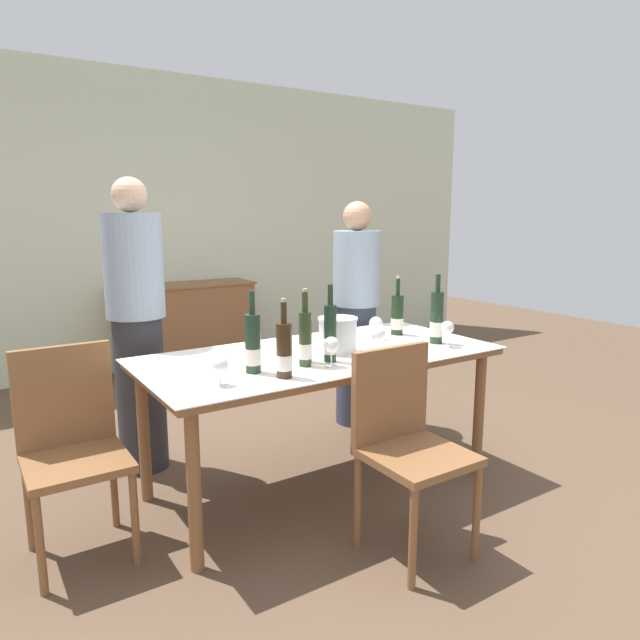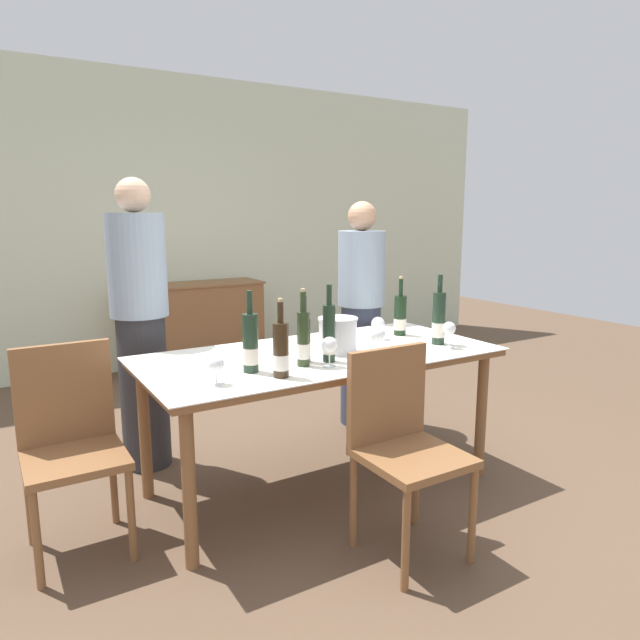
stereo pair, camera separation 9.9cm
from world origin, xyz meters
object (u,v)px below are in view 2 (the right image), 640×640
Objects in this scene: dining_table at (320,365)px; wine_bottle_0 at (303,339)px; wine_bottle_4 at (304,339)px; chair_near_front at (401,436)px; wine_glass_3 at (329,346)px; ice_bucket at (338,334)px; wine_bottle_5 at (281,351)px; wine_bottle_2 at (250,344)px; wine_glass_0 at (216,365)px; chair_left_end at (70,435)px; wine_glass_1 at (378,324)px; wine_bottle_6 at (329,334)px; wine_glass_2 at (378,336)px; wine_glass_4 at (449,329)px; person_guest_left at (361,315)px; person_host at (141,326)px; sideboard_cabinet at (195,326)px; wine_bottle_3 at (439,320)px; wine_bottle_1 at (400,316)px.

wine_bottle_0 reaches higher than dining_table.
wine_bottle_4 is 0.39× the size of chair_near_front.
wine_glass_3 is at bearing -111.70° from dining_table.
wine_bottle_5 is (-0.48, -0.26, 0.02)m from ice_bucket.
ice_bucket is 0.55× the size of wine_bottle_2.
chair_left_end is at bearing 148.61° from wine_glass_0.
wine_glass_0 is at bearing -162.33° from wine_glass_1.
chair_near_front is (0.06, -0.51, -0.37)m from wine_bottle_6.
wine_glass_4 is (0.43, -0.08, 0.00)m from wine_glass_2.
person_guest_left reaches higher than wine_bottle_5.
chair_left_end is at bearing -125.89° from person_host.
wine_glass_4 is (1.06, 0.02, -0.02)m from wine_bottle_5.
wine_bottle_6 is 1.20m from person_guest_left.
wine_bottle_4 is 0.41m from wine_glass_2.
person_host reaches higher than chair_near_front.
person_host is at bearing -116.62° from sideboard_cabinet.
wine_bottle_3 is 0.43× the size of chair_left_end.
wine_bottle_1 is 0.86m from wine_bottle_4.
wine_glass_1 is at bearing 21.33° from ice_bucket.
wine_glass_2 and wine_glass_4 have the same top height.
person_guest_left reaches higher than chair_left_end.
wine_glass_1 is (0.63, 0.23, -0.03)m from wine_bottle_4.
wine_bottle_0 is 2.85× the size of wine_glass_1.
wine_glass_3 is at bearing -152.26° from wine_bottle_1.
person_host is (-0.84, 0.81, -0.01)m from ice_bucket.
chair_near_front is (0.40, -0.39, -0.36)m from wine_bottle_5.
wine_glass_2 is at bearing 9.43° from wine_bottle_5.
wine_glass_0 is 1.21m from wine_glass_1.
wine_bottle_5 is at bearing -178.80° from wine_glass_4.
ice_bucket is 0.56× the size of wine_bottle_0.
dining_table is at bearing 68.30° from wine_glass_3.
wine_bottle_6 is 0.25× the size of person_guest_left.
person_guest_left reaches higher than wine_bottle_6.
wine_glass_2 is (0.71, -0.05, -0.03)m from wine_bottle_2.
chair_near_front is 0.58× the size of person_guest_left.
person_guest_left is at bearing 42.56° from dining_table.
wine_glass_1 is at bearing 19.90° from wine_bottle_4.
wine_bottle_4 reaches higher than wine_glass_3.
person_host reaches higher than wine_glass_3.
wine_bottle_0 is at bearing -159.59° from wine_bottle_1.
wine_glass_1 is 0.09× the size of person_guest_left.
person_host is (-1.45, 0.94, -0.05)m from wine_bottle_3.
wine_glass_0 is at bearing -107.00° from sideboard_cabinet.
person_guest_left reaches higher than sideboard_cabinet.
sideboard_cabinet is at bearing 84.39° from wine_bottle_6.
wine_bottle_4 is 0.54m from wine_glass_0.
chair_left_end is (-0.57, 0.35, -0.32)m from wine_glass_0.
ice_bucket is 0.30m from wine_glass_3.
ice_bucket is 0.59× the size of wine_bottle_5.
wine_bottle_6 is at bearing 176.62° from wine_glass_2.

